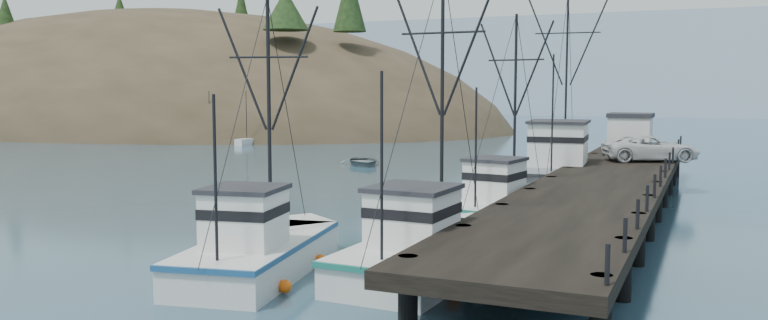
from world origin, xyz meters
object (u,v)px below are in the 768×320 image
(pier, at_px, (603,185))
(pier_shed, at_px, (630,133))
(trawler_far, at_px, (506,206))
(work_vessel, at_px, (562,172))
(trawler_mid, at_px, (261,250))
(trawler_near, at_px, (430,249))
(motorboat, at_px, (363,165))
(pickup_truck, at_px, (651,148))

(pier, relative_size, pier_shed, 13.75)
(trawler_far, relative_size, work_vessel, 0.66)
(trawler_mid, bearing_deg, trawler_far, 67.73)
(trawler_near, distance_m, work_vessel, 23.24)
(trawler_far, bearing_deg, trawler_mid, -112.27)
(pier, height_order, work_vessel, work_vessel)
(trawler_far, relative_size, pier_shed, 3.31)
(pier, bearing_deg, work_vessel, 111.96)
(pier, xyz_separation_m, trawler_far, (-4.20, -3.06, -0.87))
(trawler_near, distance_m, motorboat, 36.94)
(work_vessel, relative_size, motorboat, 3.19)
(trawler_near, height_order, trawler_mid, trawler_near)
(trawler_mid, distance_m, motorboat, 37.07)
(trawler_near, height_order, motorboat, trawler_near)
(trawler_mid, relative_size, motorboat, 2.05)
(pier, distance_m, work_vessel, 10.13)
(trawler_mid, distance_m, trawler_far, 14.50)
(trawler_far, bearing_deg, pickup_truck, 67.43)
(pier, relative_size, pickup_truck, 7.56)
(pier, distance_m, motorboat, 28.89)
(work_vessel, distance_m, pier_shed, 8.29)
(trawler_near, distance_m, trawler_far, 10.78)
(pier, xyz_separation_m, trawler_near, (-4.21, -13.84, -0.87))
(trawler_near, bearing_deg, motorboat, 119.18)
(pier, xyz_separation_m, pier_shed, (-0.35, 16.61, 1.73))
(trawler_near, relative_size, motorboat, 2.29)
(work_vessel, distance_m, motorboat, 20.55)
(pier, distance_m, pier_shed, 16.70)
(pier, relative_size, trawler_far, 4.16)
(trawler_near, relative_size, work_vessel, 0.72)
(trawler_far, xyz_separation_m, pier_shed, (3.86, 19.67, 2.60))
(pier, relative_size, trawler_near, 3.85)
(trawler_near, distance_m, pier_shed, 30.80)
(trawler_far, bearing_deg, pier_shed, 78.91)
(work_vessel, bearing_deg, pier, -68.04)
(pickup_truck, distance_m, motorboat, 25.10)
(trawler_mid, xyz_separation_m, trawler_far, (5.49, 13.42, 0.00))
(trawler_mid, height_order, pickup_truck, trawler_mid)
(pickup_truck, bearing_deg, trawler_far, 134.02)
(pier, height_order, pickup_truck, pickup_truck)
(trawler_far, distance_m, pier_shed, 20.21)
(work_vessel, bearing_deg, motorboat, 153.92)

